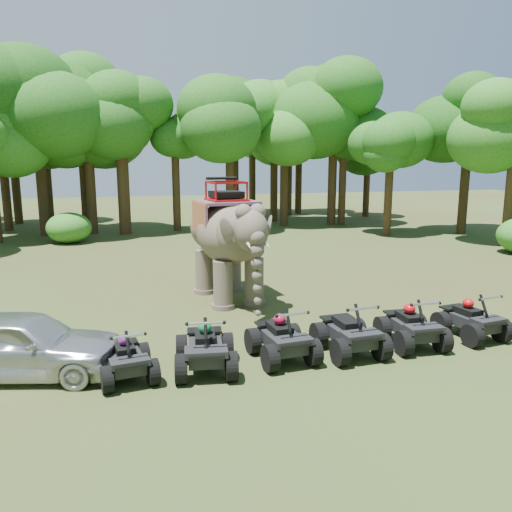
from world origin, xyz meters
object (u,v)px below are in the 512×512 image
object	(u,v)px
atv_0	(126,353)
atv_4	(412,321)
atv_5	(472,314)
atv_1	(205,342)
atv_3	(350,327)
parked_car	(22,344)
atv_2	(282,332)
elephant	(228,240)

from	to	relation	value
atv_0	atv_4	distance (m)	7.13
atv_4	atv_5	world-z (taller)	atv_4
atv_1	atv_3	distance (m)	3.60
parked_car	atv_1	distance (m)	4.04
atv_4	atv_5	bearing A→B (deg)	6.15
parked_car	atv_2	world-z (taller)	parked_car
atv_0	atv_5	bearing A→B (deg)	-6.73
atv_0	atv_2	bearing A→B (deg)	-5.91
parked_car	atv_1	world-z (taller)	parked_car
atv_1	atv_5	size ratio (longest dim) A/B	1.06
atv_2	atv_3	world-z (taller)	atv_3
atv_1	atv_4	xyz separation A→B (m)	(5.38, 0.10, -0.02)
atv_3	parked_car	bearing A→B (deg)	171.92
parked_car	atv_0	bearing A→B (deg)	-95.04
atv_0	atv_1	xyz separation A→B (m)	(1.75, -0.04, 0.09)
atv_1	atv_2	distance (m)	1.89
atv_1	atv_4	distance (m)	5.38
atv_0	atv_5	distance (m)	9.02
elephant	atv_4	xyz separation A→B (m)	(3.58, -5.63, -1.40)
elephant	atv_0	bearing A→B (deg)	-128.96
elephant	atv_3	distance (m)	6.12
elephant	atv_2	xyz separation A→B (m)	(0.08, -5.58, -1.39)
atv_1	elephant	bearing A→B (deg)	80.67
elephant	atv_5	xyz separation A→B (m)	(5.47, -5.53, -1.42)
atv_2	atv_5	size ratio (longest dim) A/B	1.04
atv_0	atv_1	distance (m)	1.75
atv_2	atv_5	xyz separation A→B (m)	(5.39, 0.04, -0.03)
parked_car	atv_3	world-z (taller)	parked_car
atv_3	atv_1	bearing A→B (deg)	178.57
atv_5	atv_4	bearing A→B (deg)	176.18
atv_0	atv_2	world-z (taller)	atv_2
atv_0	atv_4	xyz separation A→B (m)	(7.13, 0.06, 0.06)
elephant	atv_1	world-z (taller)	elephant
elephant	atv_0	xyz separation A→B (m)	(-3.55, -5.69, -1.47)
atv_0	parked_car	bearing A→B (deg)	152.38
parked_car	atv_4	bearing A→B (deg)	-79.64
atv_4	parked_car	bearing A→B (deg)	178.79
elephant	atv_2	world-z (taller)	elephant
atv_3	atv_4	xyz separation A→B (m)	(1.79, 0.06, -0.03)
atv_0	atv_2	distance (m)	3.63
atv_4	atv_2	bearing A→B (deg)	-177.57
atv_2	atv_1	bearing A→B (deg)	-179.69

